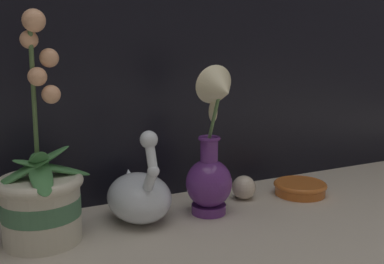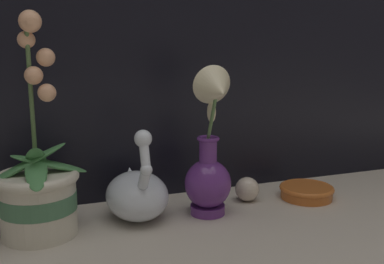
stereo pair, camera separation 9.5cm
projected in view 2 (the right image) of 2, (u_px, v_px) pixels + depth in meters
ground_plane at (209, 229)px, 0.88m from camera, size 2.80×2.80×0.00m
orchid_potted_plant at (38, 190)px, 0.84m from camera, size 0.20×0.19×0.41m
swan_figurine at (137, 193)px, 0.92m from camera, size 0.13×0.20×0.20m
blue_vase at (210, 161)px, 0.92m from camera, size 0.10×0.13×0.31m
glass_sphere at (247, 189)px, 1.03m from camera, size 0.06×0.06×0.06m
amber_dish at (307, 191)px, 1.05m from camera, size 0.13×0.13×0.03m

